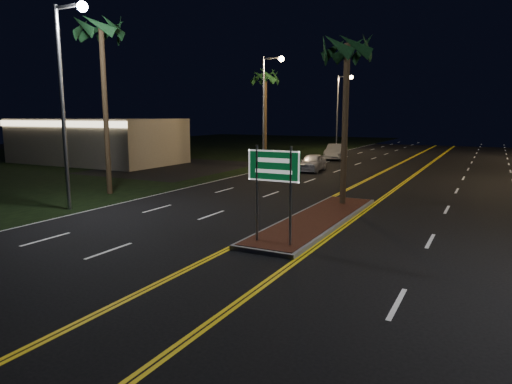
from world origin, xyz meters
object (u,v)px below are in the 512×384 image
Objects in this scene: streetlight_left_mid at (268,99)px; palm_left_near at (101,30)px; car_far at (336,150)px; commercial_building at (97,141)px; streetlight_left_far at (341,104)px; palm_median at (347,48)px; car_near at (312,161)px; palm_left_far at (265,77)px; median_island at (317,219)px; highway_sign at (274,175)px; streetlight_left_near at (67,84)px.

palm_left_near is at bearing -96.73° from streetlight_left_mid.
streetlight_left_mid is 1.70× the size of car_far.
streetlight_left_far is at bearing 57.35° from commercial_building.
palm_median reaches higher than car_near.
car_far is at bearing 78.91° from palm_left_near.
palm_left_far is (13.20, 8.01, 5.74)m from commercial_building.
median_island is at bearing -90.00° from palm_median.
commercial_building is 1.81× the size of palm_median.
palm_median is (0.00, 7.70, 4.87)m from highway_sign.
commercial_building is at bearing -152.16° from car_far.
median_island is at bearing 15.78° from streetlight_left_near.
car_far is (-7.57, 30.35, -1.52)m from highway_sign.
streetlight_left_far is 1.02× the size of palm_left_far.
palm_median is at bearing -20.05° from commercial_building.
palm_left_near reaches higher than commercial_building.
highway_sign is 0.36× the size of palm_left_far.
car_far is (-7.57, 26.14, 0.80)m from median_island.
streetlight_left_near is 24.19m from palm_left_far.
palm_left_far reaches higher than car_far.
commercial_building is at bearing 159.95° from palm_median.
streetlight_left_mid reaches higher than commercial_building.
median_island is 20.80m from streetlight_left_mid.
car_near is (4.35, -0.93, -4.87)m from streetlight_left_mid.
palm_left_near is at bearing -108.77° from car_far.
highway_sign is 0.39× the size of palm_median.
streetlight_left_mid is 1.08× the size of palm_median.
median_island is at bearing 90.00° from highway_sign.
palm_left_far is 10.74m from car_near.
car_near is 10.16m from car_far.
palm_left_near is (13.50, -11.99, 6.68)m from commercial_building.
streetlight_left_mid is 10.75m from car_far.
palm_left_near is (-12.50, 1.00, 8.60)m from median_island.
streetlight_left_near is at bearing -90.00° from streetlight_left_mid.
streetlight_left_mid reaches higher than highway_sign.
highway_sign is at bearing -83.67° from car_far.
streetlight_left_far is at bearing 97.97° from car_far.
palm_left_far reaches higher than commercial_building.
car_far is (3.04, 9.14, -4.77)m from streetlight_left_mid.
highway_sign is 21.28m from car_near.
palm_median is 1.76× the size of car_near.
streetlight_left_near reaches higher than commercial_building.
median_island is at bearing -4.57° from palm_left_near.
commercial_building is 1.67× the size of streetlight_left_far.
streetlight_left_mid is at bearing 116.59° from highway_sign.
commercial_building is 22.67m from car_far.
palm_left_near is 2.07× the size of car_near.
car_far is (4.93, 25.14, -7.80)m from palm_left_near.
streetlight_left_far is 12.24m from car_far.
median_island is at bearing -58.64° from palm_left_far.
streetlight_left_far is 35.18m from palm_median.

